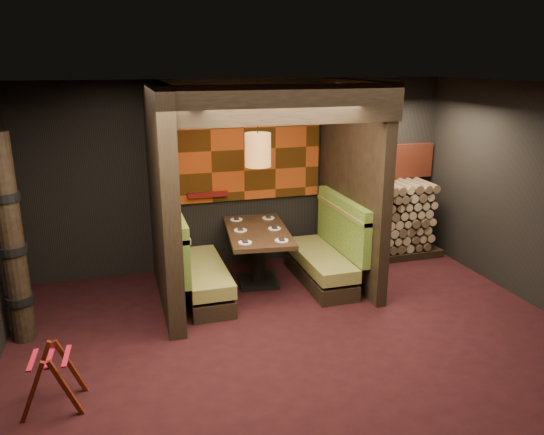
{
  "coord_description": "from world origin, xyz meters",
  "views": [
    {
      "loc": [
        -1.89,
        -4.99,
        3.1
      ],
      "look_at": [
        0.0,
        1.3,
        1.15
      ],
      "focal_mm": 35.0,
      "sensor_mm": 36.0,
      "label": 1
    }
  ],
  "objects": [
    {
      "name": "mosaic_header",
      "position": [
        2.29,
        2.68,
        1.5
      ],
      "size": [
        1.83,
        0.1,
        0.56
      ],
      "primitive_type": "cube",
      "color": "maroon",
      "rests_on": "wall_back"
    },
    {
      "name": "totem_column",
      "position": [
        -3.05,
        1.1,
        1.19
      ],
      "size": [
        0.31,
        0.31,
        2.4
      ],
      "color": "black",
      "rests_on": "floor"
    },
    {
      "name": "dining_table",
      "position": [
        -0.04,
        1.86,
        0.58
      ],
      "size": [
        1.01,
        1.63,
        0.81
      ],
      "color": "black",
      "rests_on": "floor"
    },
    {
      "name": "firewood_stack",
      "position": [
        2.29,
        2.35,
        0.61
      ],
      "size": [
        1.73,
        0.7,
        1.22
      ],
      "color": "black",
      "rests_on": "floor"
    },
    {
      "name": "header_beam",
      "position": [
        -0.02,
        0.7,
        2.63
      ],
      "size": [
        2.85,
        0.18,
        0.44
      ],
      "primitive_type": "cube",
      "color": "black",
      "rests_on": "partition_left"
    },
    {
      "name": "booth_bench_left",
      "position": [
        -0.96,
        1.65,
        0.4
      ],
      "size": [
        0.68,
        1.6,
        1.14
      ],
      "color": "black",
      "rests_on": "floor"
    },
    {
      "name": "ceiling",
      "position": [
        0.0,
        0.0,
        2.86
      ],
      "size": [
        6.5,
        5.5,
        0.02
      ],
      "primitive_type": "cube",
      "color": "black",
      "rests_on": "ground"
    },
    {
      "name": "pendant_lamp",
      "position": [
        -0.04,
        1.81,
        1.95
      ],
      "size": [
        0.35,
        0.35,
        1.12
      ],
      "color": "#9A612F",
      "rests_on": "ceiling"
    },
    {
      "name": "floor",
      "position": [
        0.0,
        0.0,
        -0.01
      ],
      "size": [
        6.5,
        5.5,
        0.02
      ],
      "primitive_type": "cube",
      "color": "black",
      "rests_on": "ground"
    },
    {
      "name": "bay_front_post",
      "position": [
        1.39,
        1.96,
        1.43
      ],
      "size": [
        0.08,
        0.08,
        2.85
      ],
      "primitive_type": "cube",
      "color": "black",
      "rests_on": "floor"
    },
    {
      "name": "wall_back",
      "position": [
        0.0,
        2.76,
        1.43
      ],
      "size": [
        6.5,
        0.02,
        2.85
      ],
      "primitive_type": "cube",
      "color": "black",
      "rests_on": "ground"
    },
    {
      "name": "lacquer_shelf",
      "position": [
        -0.6,
        2.65,
        1.18
      ],
      "size": [
        0.6,
        0.12,
        0.07
      ],
      "primitive_type": "cube",
      "color": "#5B0F0E",
      "rests_on": "wall_back"
    },
    {
      "name": "luggage_rack",
      "position": [
        -2.6,
        -0.33,
        0.31
      ],
      "size": [
        0.59,
        0.44,
        0.62
      ],
      "color": "#461408",
      "rests_on": "floor"
    },
    {
      "name": "tapa_back_panel",
      "position": [
        -0.02,
        2.71,
        1.82
      ],
      "size": [
        2.4,
        0.06,
        1.55
      ],
      "primitive_type": "cube",
      "color": "#A03B10",
      "rests_on": "wall_back"
    },
    {
      "name": "partition_left",
      "position": [
        -1.35,
        1.65,
        1.43
      ],
      "size": [
        0.2,
        2.2,
        2.85
      ],
      "primitive_type": "cube",
      "color": "black",
      "rests_on": "floor"
    },
    {
      "name": "place_settings",
      "position": [
        -0.04,
        1.86,
        0.83
      ],
      "size": [
        0.79,
        1.29,
        0.03
      ],
      "color": "white",
      "rests_on": "dining_table"
    },
    {
      "name": "wall_front",
      "position": [
        0.0,
        -2.76,
        1.43
      ],
      "size": [
        6.5,
        0.02,
        2.85
      ],
      "primitive_type": "cube",
      "color": "black",
      "rests_on": "ground"
    },
    {
      "name": "booth_bench_right",
      "position": [
        0.93,
        1.65,
        0.4
      ],
      "size": [
        0.68,
        1.6,
        1.14
      ],
      "color": "black",
      "rests_on": "floor"
    },
    {
      "name": "tapa_side_panel",
      "position": [
        -1.23,
        1.82,
        1.85
      ],
      "size": [
        0.04,
        1.85,
        1.45
      ],
      "primitive_type": "cube",
      "color": "#A03B10",
      "rests_on": "partition_left"
    },
    {
      "name": "partition_right",
      "position": [
        1.3,
        1.7,
        1.43
      ],
      "size": [
        0.15,
        2.1,
        2.85
      ],
      "primitive_type": "cube",
      "color": "black",
      "rests_on": "floor"
    }
  ]
}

